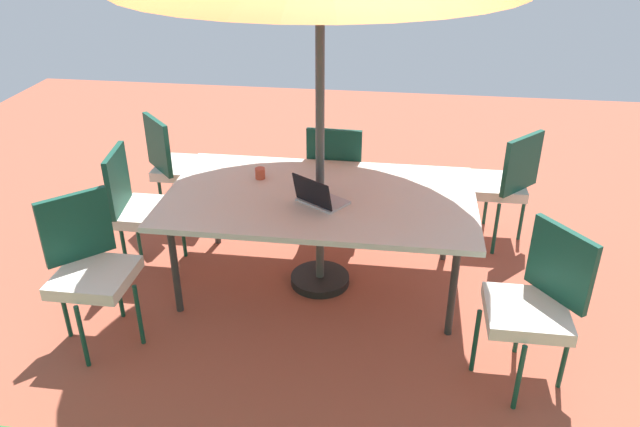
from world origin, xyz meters
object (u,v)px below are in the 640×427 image
at_px(dining_table, 320,200).
at_px(laptop, 319,198).
at_px(cup, 260,173).
at_px(chair_east, 141,205).
at_px(chair_south, 336,172).
at_px(chair_northeast, 89,264).
at_px(chair_southwest, 502,181).
at_px(chair_northwest, 536,301).
at_px(chair_southeast, 177,163).

distance_m(dining_table, laptop, 0.17).
height_order(dining_table, cup, cup).
bearing_deg(chair_east, dining_table, -99.13).
relative_size(chair_south, laptop, 2.43).
xyz_separation_m(chair_south, laptop, (0.01, 0.96, 0.23)).
relative_size(chair_south, chair_east, 1.00).
bearing_deg(dining_table, chair_northeast, 30.86).
distance_m(chair_south, chair_southwest, 1.35).
distance_m(chair_south, laptop, 0.98).
relative_size(chair_northwest, cup, 12.13).
xyz_separation_m(chair_south, cup, (0.50, 0.60, 0.23)).
xyz_separation_m(chair_northwest, laptop, (1.35, -0.68, 0.23)).
distance_m(chair_south, chair_northeast, 2.13).
xyz_separation_m(chair_southeast, laptop, (-1.37, 0.96, 0.23)).
height_order(chair_southeast, laptop, chair_southeast).
height_order(chair_northwest, laptop, chair_northwest).
relative_size(chair_southeast, laptop, 2.43).
relative_size(chair_southwest, laptop, 2.43).
distance_m(chair_southeast, chair_south, 1.37).
bearing_deg(chair_northeast, laptop, -18.44).
bearing_deg(dining_table, laptop, 95.38).
relative_size(chair_east, cup, 12.13).
bearing_deg(chair_northwest, cup, -155.89).
height_order(chair_south, chair_southwest, same).
relative_size(chair_south, chair_northeast, 1.00).
xyz_separation_m(chair_southwest, laptop, (1.36, 0.96, 0.23)).
distance_m(chair_northwest, chair_southwest, 1.64).
distance_m(chair_southeast, laptop, 1.68).
relative_size(chair_south, chair_southwest, 1.00).
distance_m(chair_southeast, chair_northwest, 3.17).
bearing_deg(chair_south, chair_east, 31.48).
xyz_separation_m(chair_southwest, chair_northeast, (2.72, 1.63, 0.00)).
relative_size(chair_south, cup, 12.13).
bearing_deg(chair_southwest, chair_northwest, 42.24).
bearing_deg(chair_southwest, chair_east, -30.97).
bearing_deg(chair_northeast, chair_northwest, -44.79).
bearing_deg(chair_northwest, dining_table, -157.52).
distance_m(chair_southeast, chair_southwest, 2.72).
xyz_separation_m(chair_southeast, chair_northeast, (-0.00, 1.62, 0.00)).
xyz_separation_m(chair_southeast, chair_southwest, (-2.72, -0.01, 0.00)).
relative_size(chair_southeast, chair_northeast, 1.00).
xyz_separation_m(dining_table, chair_northeast, (1.35, 0.81, -0.14)).
distance_m(chair_southwest, laptop, 1.68).
bearing_deg(dining_table, chair_east, -0.77).
height_order(laptop, cup, laptop).
height_order(chair_east, laptop, chair_east).
xyz_separation_m(chair_northwest, cup, (1.84, -1.03, 0.23)).
bearing_deg(chair_southeast, laptop, -168.17).
relative_size(chair_southeast, chair_southwest, 1.00).
height_order(chair_south, chair_northeast, same).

